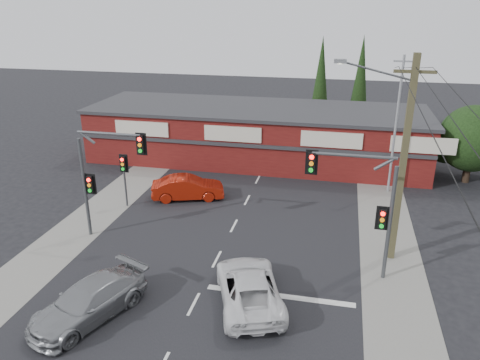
% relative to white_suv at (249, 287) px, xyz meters
% --- Properties ---
extents(ground, '(120.00, 120.00, 0.00)m').
position_rel_white_suv_xyz_m(ground, '(-2.26, 2.18, -0.74)').
color(ground, black).
rests_on(ground, ground).
extents(road_strip, '(14.00, 70.00, 0.01)m').
position_rel_white_suv_xyz_m(road_strip, '(-2.26, 7.18, -0.74)').
color(road_strip, black).
rests_on(road_strip, ground).
extents(verge_left, '(3.00, 70.00, 0.02)m').
position_rel_white_suv_xyz_m(verge_left, '(-10.76, 7.18, -0.73)').
color(verge_left, gray).
rests_on(verge_left, ground).
extents(verge_right, '(3.00, 70.00, 0.02)m').
position_rel_white_suv_xyz_m(verge_right, '(6.24, 7.18, -0.73)').
color(verge_right, gray).
rests_on(verge_right, ground).
extents(stop_line, '(6.50, 0.35, 0.01)m').
position_rel_white_suv_xyz_m(stop_line, '(1.24, 0.68, -0.73)').
color(stop_line, silver).
rests_on(stop_line, ground).
extents(white_suv, '(4.11, 5.87, 1.49)m').
position_rel_white_suv_xyz_m(white_suv, '(0.00, 0.00, 0.00)').
color(white_suv, silver).
rests_on(white_suv, ground).
extents(silver_suv, '(3.92, 5.59, 1.50)m').
position_rel_white_suv_xyz_m(silver_suv, '(-6.11, -2.40, 0.01)').
color(silver_suv, gray).
rests_on(silver_suv, ground).
extents(red_sedan, '(4.88, 2.95, 1.52)m').
position_rel_white_suv_xyz_m(red_sedan, '(-6.07, 10.10, 0.01)').
color(red_sedan, '#981909').
rests_on(red_sedan, ground).
extents(lane_dashes, '(0.12, 31.86, 0.01)m').
position_rel_white_suv_xyz_m(lane_dashes, '(-2.26, -0.69, -0.73)').
color(lane_dashes, silver).
rests_on(lane_dashes, ground).
extents(shop_building, '(27.30, 8.40, 4.22)m').
position_rel_white_suv_xyz_m(shop_building, '(-3.25, 19.16, 1.39)').
color(shop_building, '#541210').
rests_on(shop_building, ground).
extents(tree_cluster, '(5.90, 5.10, 5.50)m').
position_rel_white_suv_xyz_m(tree_cluster, '(12.43, 17.62, 2.15)').
color(tree_cluster, '#2D2116').
rests_on(tree_cluster, ground).
extents(conifer_near, '(1.80, 1.80, 9.25)m').
position_rel_white_suv_xyz_m(conifer_near, '(1.24, 26.18, 4.73)').
color(conifer_near, '#2D2116').
rests_on(conifer_near, ground).
extents(conifer_far, '(1.80, 1.80, 9.25)m').
position_rel_white_suv_xyz_m(conifer_far, '(4.74, 28.18, 4.73)').
color(conifer_far, '#2D2116').
rests_on(conifer_far, ground).
extents(traffic_mast_left, '(3.77, 0.27, 5.97)m').
position_rel_white_suv_xyz_m(traffic_mast_left, '(-8.68, 4.18, 3.19)').
color(traffic_mast_left, '#47494C').
rests_on(traffic_mast_left, ground).
extents(traffic_mast_right, '(3.96, 0.27, 5.97)m').
position_rel_white_suv_xyz_m(traffic_mast_right, '(4.61, 3.18, 3.20)').
color(traffic_mast_right, '#47494C').
rests_on(traffic_mast_right, ground).
extents(pedestal_signal, '(0.55, 0.27, 3.38)m').
position_rel_white_suv_xyz_m(pedestal_signal, '(-9.46, 8.18, 1.66)').
color(pedestal_signal, '#47494C').
rests_on(pedestal_signal, ground).
extents(utility_pole, '(4.38, 0.59, 10.00)m').
position_rel_white_suv_xyz_m(utility_pole, '(6.11, 5.17, 4.65)').
color(utility_pole, brown).
rests_on(utility_pole, ground).
extents(steel_pole, '(1.20, 0.16, 9.00)m').
position_rel_white_suv_xyz_m(steel_pole, '(6.74, 14.18, 3.96)').
color(steel_pole, gray).
rests_on(steel_pole, ground).
extents(power_lines, '(2.01, 29.00, 1.22)m').
position_rel_white_suv_xyz_m(power_lines, '(6.22, -0.29, 8.30)').
color(power_lines, black).
rests_on(power_lines, ground).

